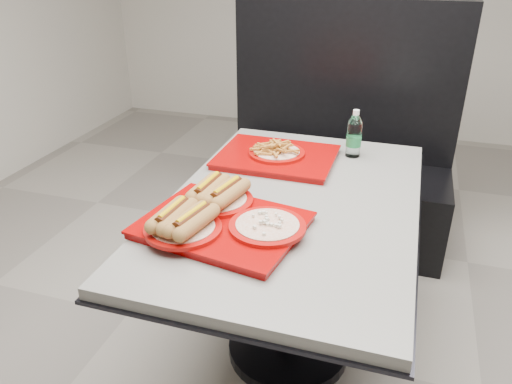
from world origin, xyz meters
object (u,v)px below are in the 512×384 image
(diner_table, at_px, (292,238))
(tray_far, at_px, (277,154))
(tray_near, at_px, (217,216))
(water_bottle, at_px, (354,136))
(booth_bench, at_px, (335,170))

(diner_table, distance_m, tray_far, 0.43)
(tray_near, bearing_deg, diner_table, 53.55)
(tray_near, height_order, tray_far, tray_near)
(water_bottle, bearing_deg, diner_table, -106.86)
(tray_near, height_order, water_bottle, water_bottle)
(diner_table, xyz_separation_m, tray_near, (-0.20, -0.27, 0.21))
(diner_table, bearing_deg, booth_bench, 90.00)
(diner_table, relative_size, booth_bench, 1.05)
(diner_table, height_order, tray_near, tray_near)
(booth_bench, xyz_separation_m, tray_far, (-0.16, -0.75, 0.38))
(tray_far, height_order, water_bottle, water_bottle)
(tray_near, bearing_deg, booth_bench, 81.70)
(diner_table, relative_size, tray_near, 2.45)
(diner_table, height_order, water_bottle, water_bottle)
(diner_table, xyz_separation_m, water_bottle, (0.15, 0.50, 0.26))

